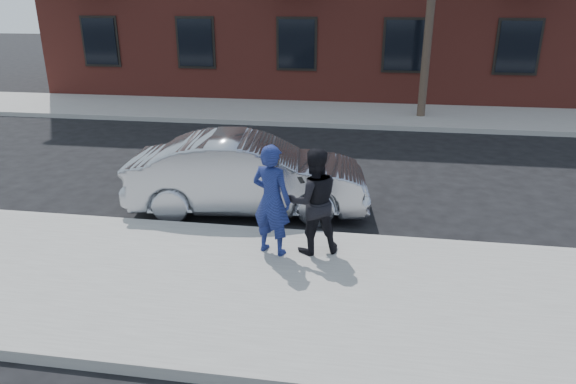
# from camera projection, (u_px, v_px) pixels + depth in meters

# --- Properties ---
(ground) EXTENTS (100.00, 100.00, 0.00)m
(ground) POSITION_uv_depth(u_px,v_px,m) (160.00, 277.00, 7.33)
(ground) COLOR black
(ground) RESTS_ON ground
(near_sidewalk) EXTENTS (50.00, 3.50, 0.15)m
(near_sidewalk) POSITION_uv_depth(u_px,v_px,m) (153.00, 282.00, 7.07)
(near_sidewalk) COLOR gray
(near_sidewalk) RESTS_ON ground
(near_curb) EXTENTS (50.00, 0.10, 0.15)m
(near_curb) POSITION_uv_depth(u_px,v_px,m) (195.00, 228.00, 8.73)
(near_curb) COLOR #999691
(near_curb) RESTS_ON ground
(far_sidewalk) EXTENTS (50.00, 3.50, 0.15)m
(far_sidewalk) POSITION_uv_depth(u_px,v_px,m) (286.00, 112.00, 17.70)
(far_sidewalk) COLOR gray
(far_sidewalk) RESTS_ON ground
(far_curb) EXTENTS (50.00, 0.10, 0.15)m
(far_curb) POSITION_uv_depth(u_px,v_px,m) (277.00, 124.00, 16.03)
(far_curb) COLOR #999691
(far_curb) RESTS_ON ground
(silver_sedan) EXTENTS (4.49, 2.02, 1.43)m
(silver_sedan) POSITION_uv_depth(u_px,v_px,m) (248.00, 175.00, 9.40)
(silver_sedan) COLOR #999BA3
(silver_sedan) RESTS_ON ground
(man_hoodie) EXTENTS (0.71, 0.59, 1.68)m
(man_hoodie) POSITION_uv_depth(u_px,v_px,m) (272.00, 200.00, 7.46)
(man_hoodie) COLOR navy
(man_hoodie) RESTS_ON near_sidewalk
(man_peacoat) EXTENTS (0.94, 0.84, 1.61)m
(man_peacoat) POSITION_uv_depth(u_px,v_px,m) (313.00, 201.00, 7.51)
(man_peacoat) COLOR black
(man_peacoat) RESTS_ON near_sidewalk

